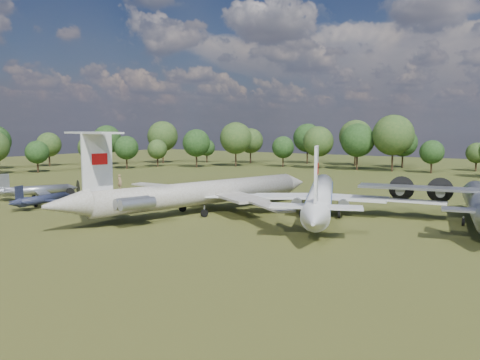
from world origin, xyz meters
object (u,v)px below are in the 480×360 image
Objects in this scene: il62_airliner at (203,197)px; tu104_jet at (320,201)px; small_prop_west at (43,201)px; person_on_il62 at (120,182)px; small_prop_northwest at (37,192)px.

tu104_jet is at bearing 40.70° from il62_airliner.
il62_airliner is at bearing 13.87° from small_prop_west.
tu104_jet is 42.09m from small_prop_west.
small_prop_west is at bearing -10.13° from person_on_il62.
tu104_jet is 26.92m from person_on_il62.
person_on_il62 is at bearing -90.00° from il62_airliner.
small_prop_northwest is 8.65× the size of person_on_il62.
small_prop_west is 9.98m from small_prop_northwest.
small_prop_northwest is at bearing -154.65° from il62_airliner.
il62_airliner is 25.86× the size of person_on_il62.
il62_airliner is 13.21m from person_on_il62.
small_prop_west is 20.60m from person_on_il62.
il62_airliner is 2.99× the size of small_prop_northwest.
il62_airliner reaches higher than small_prop_west.
il62_airliner is 25.59m from small_prop_west.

